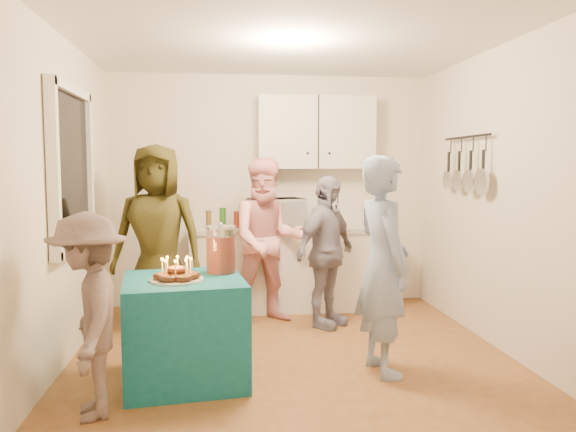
{
  "coord_description": "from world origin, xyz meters",
  "views": [
    {
      "loc": [
        -0.58,
        -4.39,
        1.57
      ],
      "look_at": [
        0.0,
        0.35,
        1.15
      ],
      "focal_mm": 35.0,
      "sensor_mm": 36.0,
      "label": 1
    }
  ],
  "objects": [
    {
      "name": "floor",
      "position": [
        0.0,
        0.0,
        0.0
      ],
      "size": [
        4.0,
        4.0,
        0.0
      ],
      "primitive_type": "plane",
      "color": "brown",
      "rests_on": "ground"
    },
    {
      "name": "ceiling",
      "position": [
        0.0,
        0.0,
        2.6
      ],
      "size": [
        4.0,
        4.0,
        0.0
      ],
      "primitive_type": "plane",
      "color": "white",
      "rests_on": "floor"
    },
    {
      "name": "back_wall",
      "position": [
        0.0,
        2.0,
        1.3
      ],
      "size": [
        3.6,
        3.6,
        0.0
      ],
      "primitive_type": "plane",
      "color": "silver",
      "rests_on": "floor"
    },
    {
      "name": "left_wall",
      "position": [
        -1.8,
        0.0,
        1.3
      ],
      "size": [
        4.0,
        4.0,
        0.0
      ],
      "primitive_type": "plane",
      "color": "silver",
      "rests_on": "floor"
    },
    {
      "name": "right_wall",
      "position": [
        1.8,
        0.0,
        1.3
      ],
      "size": [
        4.0,
        4.0,
        0.0
      ],
      "primitive_type": "plane",
      "color": "silver",
      "rests_on": "floor"
    },
    {
      "name": "window_night",
      "position": [
        -1.77,
        0.3,
        1.55
      ],
      "size": [
        0.04,
        1.0,
        1.2
      ],
      "primitive_type": "cube",
      "color": "black",
      "rests_on": "left_wall"
    },
    {
      "name": "counter",
      "position": [
        0.2,
        1.7,
        0.43
      ],
      "size": [
        2.2,
        0.58,
        0.86
      ],
      "primitive_type": "cube",
      "color": "white",
      "rests_on": "floor"
    },
    {
      "name": "countertop",
      "position": [
        0.2,
        1.7,
        0.89
      ],
      "size": [
        2.24,
        0.62,
        0.05
      ],
      "primitive_type": "cube",
      "color": "beige",
      "rests_on": "counter"
    },
    {
      "name": "upper_cabinet",
      "position": [
        0.5,
        1.85,
        1.95
      ],
      "size": [
        1.3,
        0.3,
        0.8
      ],
      "primitive_type": "cube",
      "color": "white",
      "rests_on": "back_wall"
    },
    {
      "name": "pot_rack",
      "position": [
        1.72,
        0.7,
        1.6
      ],
      "size": [
        0.12,
        1.0,
        0.6
      ],
      "primitive_type": "cube",
      "color": "black",
      "rests_on": "right_wall"
    },
    {
      "name": "microwave",
      "position": [
        0.04,
        1.7,
        1.07
      ],
      "size": [
        0.65,
        0.51,
        0.32
      ],
      "primitive_type": "imported",
      "rotation": [
        0.0,
        0.0,
        0.24
      ],
      "color": "white",
      "rests_on": "countertop"
    },
    {
      "name": "party_table",
      "position": [
        -0.85,
        -0.31,
        0.38
      ],
      "size": [
        0.95,
        0.95,
        0.76
      ],
      "primitive_type": "cube",
      "rotation": [
        0.0,
        0.0,
        0.12
      ],
      "color": "#105C6B",
      "rests_on": "floor"
    },
    {
      "name": "donut_cake",
      "position": [
        -0.89,
        -0.39,
        0.85
      ],
      "size": [
        0.38,
        0.38,
        0.18
      ],
      "primitive_type": null,
      "color": "#381C0C",
      "rests_on": "party_table"
    },
    {
      "name": "punch_jar",
      "position": [
        -0.57,
        -0.12,
        0.93
      ],
      "size": [
        0.22,
        0.22,
        0.34
      ],
      "primitive_type": "cylinder",
      "color": "#AE2B0D",
      "rests_on": "party_table"
    },
    {
      "name": "man_birthday",
      "position": [
        0.64,
        -0.32,
        0.83
      ],
      "size": [
        0.48,
        0.66,
        1.65
      ],
      "primitive_type": "imported",
      "rotation": [
        0.0,
        0.0,
        1.72
      ],
      "color": "#91A7D3",
      "rests_on": "floor"
    },
    {
      "name": "woman_back_left",
      "position": [
        -1.18,
        1.06,
        0.89
      ],
      "size": [
        0.96,
        0.71,
        1.79
      ],
      "primitive_type": "imported",
      "rotation": [
        0.0,
        0.0,
        -0.17
      ],
      "color": "brown",
      "rests_on": "floor"
    },
    {
      "name": "woman_back_center",
      "position": [
        -0.1,
        1.19,
        0.83
      ],
      "size": [
        0.86,
        0.7,
        1.66
      ],
      "primitive_type": "imported",
      "rotation": [
        0.0,
        0.0,
        0.09
      ],
      "color": "pink",
      "rests_on": "floor"
    },
    {
      "name": "woman_back_right",
      "position": [
        0.45,
        0.95,
        0.74
      ],
      "size": [
        0.87,
        0.87,
        1.49
      ],
      "primitive_type": "imported",
      "rotation": [
        0.0,
        0.0,
        0.78
      ],
      "color": "#171037",
      "rests_on": "floor"
    },
    {
      "name": "child_near_left",
      "position": [
        -1.4,
        -0.84,
        0.65
      ],
      "size": [
        0.65,
        0.92,
        1.29
      ],
      "primitive_type": "imported",
      "rotation": [
        0.0,
        0.0,
        -1.36
      ],
      "color": "brown",
      "rests_on": "floor"
    }
  ]
}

